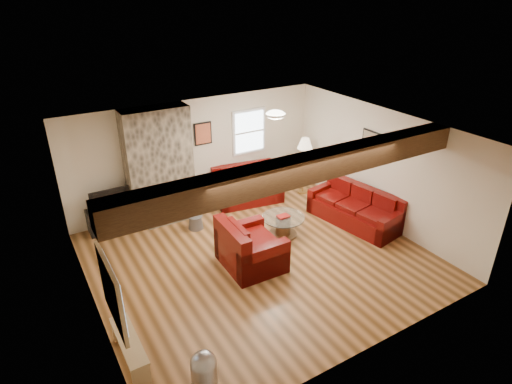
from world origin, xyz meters
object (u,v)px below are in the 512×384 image
sofa_three (355,207)px  floor_lamp (305,146)px  coffee_table (283,226)px  armchair_red (251,244)px  television (109,198)px  tv_cabinet (113,218)px  loveseat (247,185)px

sofa_three → floor_lamp: floor_lamp is taller
coffee_table → armchair_red: bearing=-152.7°
armchair_red → floor_lamp: floor_lamp is taller
sofa_three → television: 5.21m
tv_cabinet → floor_lamp: size_ratio=0.71×
sofa_three → floor_lamp: 1.98m
armchair_red → loveseat: bearing=-26.7°
tv_cabinet → television: television is taller
loveseat → coffee_table: (-0.16, -1.77, -0.20)m
coffee_table → floor_lamp: size_ratio=0.62×
armchair_red → sofa_three: bearing=-84.1°
sofa_three → television: size_ratio=2.51×
television → coffee_table: bearing=-34.9°
loveseat → tv_cabinet: loveseat is taller
armchair_red → floor_lamp: bearing=-51.5°
sofa_three → tv_cabinet: sofa_three is taller
television → loveseat: bearing=-5.5°
floor_lamp → television: bearing=172.1°
armchair_red → coffee_table: 1.25m
armchair_red → tv_cabinet: armchair_red is taller
television → floor_lamp: floor_lamp is taller
coffee_table → floor_lamp: floor_lamp is taller
loveseat → armchair_red: 2.65m
loveseat → sofa_three: bearing=-46.3°
sofa_three → coffee_table: bearing=-112.2°
coffee_table → tv_cabinet: size_ratio=0.88×
loveseat → coffee_table: bearing=-86.1°
coffee_table → television: size_ratio=1.09×
loveseat → television: size_ratio=1.93×
sofa_three → armchair_red: size_ratio=1.79×
tv_cabinet → floor_lamp: bearing=-7.9°
sofa_three → armchair_red: (-2.72, -0.20, 0.07)m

